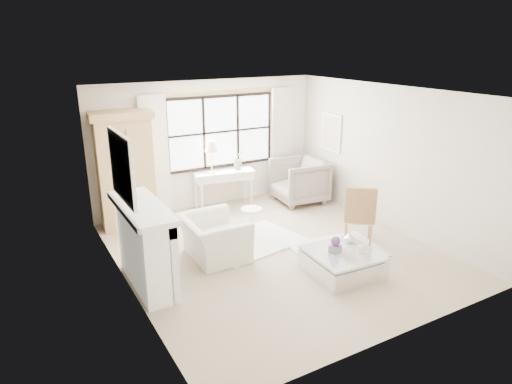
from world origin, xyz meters
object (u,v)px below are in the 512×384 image
Objects in this scene: console_table at (224,189)px; club_armchair at (214,238)px; armoire at (125,169)px; coffee_table at (342,263)px.

club_armchair is (-1.23, -2.16, -0.04)m from console_table.
armoire is 4.42m from coffee_table.
club_armchair is at bearing -63.62° from armoire.
console_table is 1.29× the size of coffee_table.
armoire reaches higher than coffee_table.
console_table is 3.67m from coffee_table.
coffee_table is at bearing -76.49° from console_table.
club_armchair is at bearing -110.18° from console_table.
armoire is 2.04× the size of club_armchair.
armoire reaches higher than console_table.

